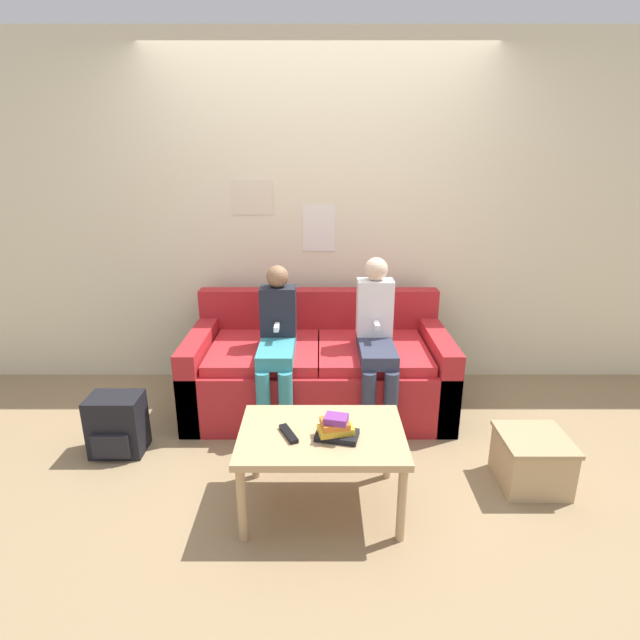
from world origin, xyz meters
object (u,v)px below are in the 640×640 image
at_px(couch, 320,370).
at_px(person_left, 279,340).
at_px(tv_remote, 290,434).
at_px(backpack, 119,425).
at_px(person_right, 378,336).
at_px(coffee_table, 323,441).
at_px(storage_box, 533,460).

bearing_deg(couch, person_left, -141.76).
bearing_deg(person_left, tv_remote, -82.14).
distance_m(couch, backpack, 1.38).
xyz_separation_m(couch, person_right, (0.38, -0.21, 0.34)).
xyz_separation_m(coffee_table, storage_box, (1.17, 0.19, -0.24)).
bearing_deg(backpack, tv_remote, -26.25).
height_order(coffee_table, person_right, person_right).
bearing_deg(tv_remote, person_right, 36.30).
distance_m(couch, tv_remote, 1.18).
height_order(couch, person_right, person_right).
height_order(coffee_table, tv_remote, tv_remote).
bearing_deg(tv_remote, storage_box, -15.22).
distance_m(person_left, tv_remote, 0.96).
xyz_separation_m(couch, person_left, (-0.27, -0.22, 0.31)).
height_order(storage_box, backpack, backpack).
relative_size(person_left, backpack, 2.83).
bearing_deg(person_right, couch, 151.56).
height_order(couch, coffee_table, couch).
distance_m(person_left, storage_box, 1.68).
bearing_deg(tv_remote, couch, 58.28).
bearing_deg(person_left, person_right, 0.80).
bearing_deg(storage_box, backpack, 172.50).
bearing_deg(coffee_table, storage_box, 9.06).
relative_size(coffee_table, tv_remote, 4.85).
relative_size(storage_box, backpack, 0.99).
bearing_deg(backpack, storage_box, -7.50).
distance_m(couch, person_right, 0.55).
xyz_separation_m(coffee_table, tv_remote, (-0.16, -0.03, 0.06)).
relative_size(person_left, storage_box, 2.85).
bearing_deg(storage_box, couch, 141.65).
bearing_deg(backpack, couch, 26.62).
relative_size(person_left, person_right, 0.95).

